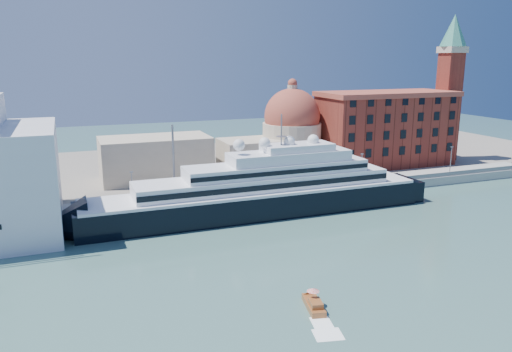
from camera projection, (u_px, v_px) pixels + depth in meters
name	position (u px, v px, depth m)	size (l,w,h in m)	color
ground	(315.00, 247.00, 95.93)	(400.00, 400.00, 0.00)	#3C6868
quay	(252.00, 196.00, 126.52)	(180.00, 10.00, 2.50)	gray
land	(208.00, 165.00, 163.81)	(260.00, 72.00, 2.00)	slate
quay_fence	(259.00, 193.00, 122.00)	(180.00, 0.10, 1.20)	slate
superyacht	(246.00, 196.00, 113.76)	(90.25, 12.51, 26.97)	black
service_barge	(25.00, 240.00, 97.40)	(12.49, 6.47, 2.68)	white
water_taxi	(314.00, 304.00, 72.02)	(3.39, 6.56, 2.97)	brown
warehouse	(385.00, 128.00, 158.16)	(43.00, 19.00, 23.25)	maroon
campanile	(450.00, 79.00, 163.10)	(8.40, 8.40, 47.00)	maroon
church	(244.00, 143.00, 148.06)	(66.00, 18.00, 25.50)	beige
lamp_posts	(205.00, 168.00, 118.53)	(120.80, 2.40, 18.00)	slate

